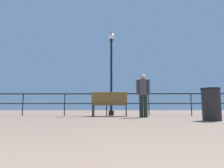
{
  "coord_description": "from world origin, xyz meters",
  "views": [
    {
      "loc": [
        0.34,
        0.0,
        0.34
      ],
      "look_at": [
        0.25,
        8.38,
        1.36
      ],
      "focal_mm": 31.75,
      "sensor_mm": 36.0,
      "label": 1
    }
  ],
  "objects_px": {
    "seagull_on_rail": "(208,91)",
    "trash_bin": "(211,104)",
    "lamppost_center": "(111,67)",
    "bench_near_left": "(110,103)",
    "person_by_bench": "(143,92)"
  },
  "relations": [
    {
      "from": "seagull_on_rail",
      "to": "trash_bin",
      "type": "xyz_separation_m",
      "value": [
        -1.57,
        -3.49,
        -0.65
      ]
    },
    {
      "from": "trash_bin",
      "to": "lamppost_center",
      "type": "bearing_deg",
      "value": 127.21
    },
    {
      "from": "lamppost_center",
      "to": "trash_bin",
      "type": "bearing_deg",
      "value": -52.79
    },
    {
      "from": "bench_near_left",
      "to": "seagull_on_rail",
      "type": "xyz_separation_m",
      "value": [
        4.39,
        0.81,
        0.56
      ]
    },
    {
      "from": "bench_near_left",
      "to": "lamppost_center",
      "type": "distance_m",
      "value": 1.96
    },
    {
      "from": "seagull_on_rail",
      "to": "lamppost_center",
      "type": "bearing_deg",
      "value": 178.04
    },
    {
      "from": "person_by_bench",
      "to": "trash_bin",
      "type": "relative_size",
      "value": 1.79
    },
    {
      "from": "bench_near_left",
      "to": "lamppost_center",
      "type": "bearing_deg",
      "value": 86.51
    },
    {
      "from": "lamppost_center",
      "to": "person_by_bench",
      "type": "xyz_separation_m",
      "value": [
        1.19,
        -1.81,
        -1.33
      ]
    },
    {
      "from": "person_by_bench",
      "to": "seagull_on_rail",
      "type": "bearing_deg",
      "value": 27.95
    },
    {
      "from": "bench_near_left",
      "to": "trash_bin",
      "type": "height_order",
      "value": "bench_near_left"
    },
    {
      "from": "bench_near_left",
      "to": "person_by_bench",
      "type": "height_order",
      "value": "person_by_bench"
    },
    {
      "from": "lamppost_center",
      "to": "seagull_on_rail",
      "type": "height_order",
      "value": "lamppost_center"
    },
    {
      "from": "lamppost_center",
      "to": "person_by_bench",
      "type": "height_order",
      "value": "lamppost_center"
    },
    {
      "from": "seagull_on_rail",
      "to": "trash_bin",
      "type": "height_order",
      "value": "seagull_on_rail"
    }
  ]
}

